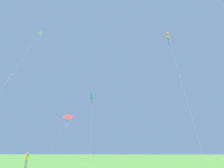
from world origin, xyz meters
name	(u,v)px	position (x,y,z in m)	size (l,w,h in m)	color
kite_orange_box	(168,36)	(11.12, 35.16, 28.15)	(2.03, 5.89, 29.25)	orange
kite_red_high	(68,119)	(-15.46, 44.16, 10.09)	(4.08, 4.97, 11.41)	red
kite_white_distant	(40,33)	(-17.93, 28.41, 26.07)	(2.17, 11.27, 26.70)	white
kite_teal_box	(92,97)	(-9.09, 43.74, 15.89)	(1.89, 6.17, 16.80)	teal
person_in_red_shirt	(27,159)	(-10.08, 17.25, 0.96)	(0.45, 0.37, 1.59)	gray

